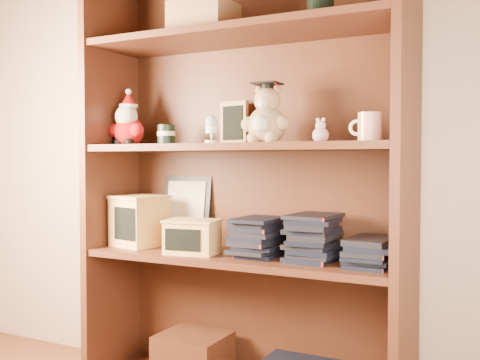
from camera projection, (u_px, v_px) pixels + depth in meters
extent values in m
cube|color=tan|center=(247.00, 69.00, 2.21)|extent=(3.00, 0.04, 2.50)
cube|color=#4D2616|center=(112.00, 183.00, 2.29)|extent=(0.03, 0.35, 1.60)
cube|color=#4D2616|center=(406.00, 190.00, 1.75)|extent=(0.03, 0.35, 1.60)
cube|color=#472313|center=(259.00, 184.00, 2.17)|extent=(1.20, 0.02, 1.60)
cube|color=#4D2616|center=(240.00, 35.00, 2.00)|extent=(1.14, 0.33, 0.02)
cube|color=#472313|center=(193.00, 357.00, 2.13)|extent=(0.25, 0.22, 0.18)
cube|color=#9E7547|center=(204.00, 19.00, 2.07)|extent=(0.22, 0.18, 0.12)
cylinder|color=black|center=(320.00, 5.00, 1.86)|extent=(0.09, 0.09, 0.11)
cube|color=#4D2616|center=(240.00, 258.00, 2.03)|extent=(1.14, 0.33, 0.02)
cube|color=#4D2616|center=(240.00, 147.00, 2.01)|extent=(1.14, 0.33, 0.02)
sphere|color=#A50F0F|center=(129.00, 132.00, 2.24)|extent=(0.12, 0.12, 0.12)
sphere|color=#A50F0F|center=(115.00, 131.00, 2.25)|extent=(0.06, 0.06, 0.06)
sphere|color=#A50F0F|center=(137.00, 130.00, 2.20)|extent=(0.06, 0.06, 0.06)
sphere|color=black|center=(119.00, 142.00, 2.23)|extent=(0.04, 0.04, 0.04)
sphere|color=black|center=(129.00, 142.00, 2.20)|extent=(0.04, 0.04, 0.04)
sphere|color=white|center=(126.00, 117.00, 2.22)|extent=(0.09, 0.09, 0.09)
sphere|color=#D8B293|center=(129.00, 112.00, 2.24)|extent=(0.06, 0.06, 0.06)
cone|color=#A50F0F|center=(129.00, 99.00, 2.23)|extent=(0.07, 0.07, 0.06)
sphere|color=white|center=(128.00, 92.00, 2.23)|extent=(0.02, 0.02, 0.02)
cylinder|color=white|center=(129.00, 106.00, 2.24)|extent=(0.07, 0.07, 0.01)
cylinder|color=black|center=(166.00, 135.00, 2.16)|extent=(0.07, 0.07, 0.08)
cylinder|color=beige|center=(166.00, 134.00, 2.16)|extent=(0.07, 0.07, 0.02)
cube|color=#9E7547|center=(234.00, 123.00, 2.15)|extent=(0.13, 0.04, 0.17)
cube|color=black|center=(233.00, 123.00, 2.14)|extent=(0.10, 0.02, 0.13)
cube|color=#9E7547|center=(237.00, 141.00, 2.18)|extent=(0.07, 0.07, 0.01)
cylinder|color=white|center=(211.00, 142.00, 1.98)|extent=(0.05, 0.05, 0.01)
cone|color=white|center=(211.00, 136.00, 1.98)|extent=(0.02, 0.02, 0.03)
cylinder|color=white|center=(211.00, 130.00, 1.98)|extent=(0.04, 0.04, 0.02)
ellipsoid|color=silver|center=(211.00, 122.00, 1.98)|extent=(0.04, 0.04, 0.05)
sphere|color=#A78258|center=(267.00, 126.00, 1.96)|extent=(0.14, 0.14, 0.14)
sphere|color=white|center=(260.00, 124.00, 1.91)|extent=(0.06, 0.06, 0.06)
sphere|color=#A78258|center=(249.00, 124.00, 1.97)|extent=(0.05, 0.05, 0.05)
sphere|color=#A78258|center=(282.00, 123.00, 1.92)|extent=(0.05, 0.05, 0.05)
sphere|color=#A78258|center=(254.00, 138.00, 1.95)|extent=(0.05, 0.05, 0.05)
sphere|color=#A78258|center=(271.00, 138.00, 1.91)|extent=(0.05, 0.05, 0.05)
sphere|color=#A78258|center=(267.00, 101.00, 1.96)|extent=(0.09, 0.09, 0.09)
sphere|color=white|center=(263.00, 102.00, 1.93)|extent=(0.04, 0.04, 0.04)
sphere|color=#A78258|center=(260.00, 90.00, 1.98)|extent=(0.03, 0.03, 0.03)
sphere|color=#A78258|center=(277.00, 89.00, 1.95)|extent=(0.03, 0.03, 0.03)
cylinder|color=black|center=(267.00, 87.00, 1.96)|extent=(0.04, 0.04, 0.02)
cube|color=black|center=(267.00, 84.00, 1.96)|extent=(0.09, 0.09, 0.01)
cylinder|color=#A50F0F|center=(276.00, 85.00, 1.92)|extent=(0.00, 0.04, 0.03)
sphere|color=#CFA4A0|center=(320.00, 135.00, 1.87)|extent=(0.06, 0.06, 0.06)
sphere|color=#CFA4A0|center=(321.00, 126.00, 1.87)|extent=(0.04, 0.04, 0.04)
sphere|color=#CFA4A0|center=(318.00, 120.00, 1.88)|extent=(0.01, 0.01, 0.01)
sphere|color=#CFA4A0|center=(323.00, 120.00, 1.87)|extent=(0.01, 0.01, 0.01)
cylinder|color=silver|center=(370.00, 127.00, 1.80)|extent=(0.08, 0.08, 0.09)
torus|color=white|center=(357.00, 128.00, 1.82)|extent=(0.05, 0.01, 0.05)
cube|color=black|center=(187.00, 210.00, 2.29)|extent=(0.22, 0.06, 0.28)
cube|color=beige|center=(185.00, 210.00, 2.28)|extent=(0.18, 0.04, 0.23)
cube|color=#DCAB5A|center=(139.00, 222.00, 2.23)|extent=(0.21, 0.21, 0.19)
cube|color=black|center=(125.00, 224.00, 2.15)|extent=(0.12, 0.03, 0.13)
cube|color=#DCAB5A|center=(139.00, 197.00, 2.23)|extent=(0.22, 0.22, 0.01)
cube|color=#DCAB5A|center=(192.00, 238.00, 2.04)|extent=(0.20, 0.15, 0.12)
cube|color=black|center=(183.00, 240.00, 1.98)|extent=(0.14, 0.02, 0.08)
cube|color=#DCAB5A|center=(192.00, 221.00, 2.04)|extent=(0.21, 0.16, 0.01)
cube|color=black|center=(259.00, 254.00, 1.99)|extent=(0.14, 0.20, 0.02)
cube|color=black|center=(259.00, 249.00, 1.99)|extent=(0.14, 0.20, 0.02)
cube|color=black|center=(259.00, 245.00, 1.99)|extent=(0.14, 0.20, 0.02)
cube|color=black|center=(259.00, 240.00, 1.99)|extent=(0.14, 0.20, 0.02)
cube|color=black|center=(259.00, 236.00, 1.99)|extent=(0.14, 0.20, 0.02)
cube|color=black|center=(259.00, 232.00, 1.99)|extent=(0.14, 0.20, 0.02)
cube|color=black|center=(259.00, 227.00, 1.99)|extent=(0.14, 0.20, 0.02)
cube|color=black|center=(259.00, 223.00, 1.99)|extent=(0.14, 0.20, 0.02)
cube|color=black|center=(259.00, 218.00, 1.99)|extent=(0.14, 0.20, 0.02)
cube|color=black|center=(313.00, 259.00, 1.90)|extent=(0.14, 0.20, 0.02)
cube|color=black|center=(313.00, 254.00, 1.90)|extent=(0.14, 0.20, 0.02)
cube|color=black|center=(313.00, 249.00, 1.90)|extent=(0.14, 0.20, 0.02)
cube|color=black|center=(313.00, 244.00, 1.90)|extent=(0.14, 0.20, 0.02)
cube|color=black|center=(313.00, 240.00, 1.90)|extent=(0.14, 0.20, 0.02)
cube|color=black|center=(313.00, 235.00, 1.90)|extent=(0.14, 0.20, 0.02)
cube|color=black|center=(313.00, 230.00, 1.90)|extent=(0.14, 0.20, 0.02)
cube|color=black|center=(313.00, 226.00, 1.90)|extent=(0.14, 0.20, 0.02)
cube|color=black|center=(313.00, 221.00, 1.90)|extent=(0.14, 0.20, 0.02)
cube|color=black|center=(313.00, 216.00, 1.90)|extent=(0.14, 0.20, 0.02)
cube|color=black|center=(371.00, 263.00, 1.81)|extent=(0.14, 0.20, 0.02)
cube|color=black|center=(371.00, 258.00, 1.81)|extent=(0.14, 0.20, 0.02)
cube|color=black|center=(371.00, 254.00, 1.81)|extent=(0.14, 0.20, 0.02)
cube|color=black|center=(371.00, 249.00, 1.81)|extent=(0.14, 0.20, 0.02)
cube|color=black|center=(371.00, 244.00, 1.81)|extent=(0.14, 0.20, 0.02)
cube|color=black|center=(371.00, 239.00, 1.81)|extent=(0.14, 0.20, 0.02)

